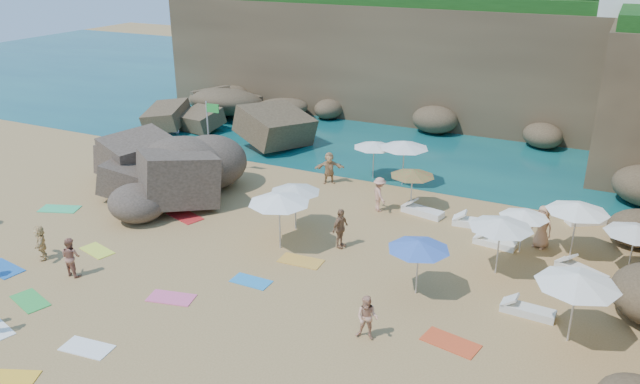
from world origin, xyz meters
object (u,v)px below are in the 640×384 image
at_px(person_stand_2, 379,194).
at_px(parasol_0, 374,144).
at_px(flag_pole, 210,129).
at_px(person_stand_5, 329,168).
at_px(person_stand_1, 71,257).
at_px(person_stand_4, 542,227).
at_px(parasol_1, 404,144).
at_px(parasol_2, 524,214).
at_px(person_stand_3, 340,228).
at_px(rock_outcrop, 144,196).
at_px(lounger_0, 423,212).

bearing_deg(person_stand_2, parasol_0, -16.64).
distance_m(flag_pole, person_stand_5, 6.81).
distance_m(person_stand_1, person_stand_2, 13.88).
bearing_deg(person_stand_4, person_stand_1, -124.48).
relative_size(parasol_1, person_stand_5, 1.50).
distance_m(person_stand_2, person_stand_4, 7.53).
bearing_deg(person_stand_5, person_stand_1, -140.31).
xyz_separation_m(parasol_2, person_stand_3, (-6.92, -2.85, -0.88)).
bearing_deg(person_stand_5, person_stand_4, -45.67).
bearing_deg(parasol_1, person_stand_3, -89.72).
xyz_separation_m(rock_outcrop, person_stand_1, (3.02, -7.55, 0.79)).
bearing_deg(flag_pole, parasol_2, -7.11).
xyz_separation_m(parasol_0, person_stand_2, (1.89, -3.99, -1.10)).
height_order(parasol_2, person_stand_5, parasol_2).
bearing_deg(person_stand_5, person_stand_2, -62.93).
relative_size(rock_outcrop, person_stand_2, 4.34).
xyz_separation_m(parasol_1, person_stand_3, (0.04, -8.14, -1.37)).
distance_m(lounger_0, person_stand_5, 6.10).
distance_m(rock_outcrop, person_stand_5, 9.68).
relative_size(flag_pole, person_stand_3, 2.39).
xyz_separation_m(parasol_1, lounger_0, (2.16, -3.34, -2.08)).
bearing_deg(flag_pole, person_stand_1, -81.79).
distance_m(parasol_2, person_stand_2, 7.04).
relative_size(parasol_1, person_stand_3, 1.48).
height_order(parasol_1, person_stand_4, parasol_1).
bearing_deg(parasol_2, rock_outcrop, -173.69).
relative_size(rock_outcrop, parasol_2, 3.63).
height_order(parasol_0, person_stand_4, parasol_0).
distance_m(flag_pole, parasol_0, 8.89).
height_order(flag_pole, person_stand_5, flag_pole).
relative_size(parasol_1, lounger_0, 1.29).
relative_size(parasol_2, person_stand_5, 1.18).
bearing_deg(person_stand_5, rock_outcrop, -173.94).
bearing_deg(parasol_2, flag_pole, 172.89).
height_order(parasol_1, person_stand_1, parasol_1).
bearing_deg(person_stand_4, parasol_2, -105.25).
relative_size(person_stand_1, person_stand_4, 0.84).
height_order(person_stand_3, person_stand_4, person_stand_4).
relative_size(flag_pole, parasol_2, 2.05).
xyz_separation_m(lounger_0, person_stand_1, (-10.43, -11.52, 0.63)).
bearing_deg(parasol_2, person_stand_3, -157.62).
relative_size(parasol_1, person_stand_1, 1.63).
distance_m(person_stand_1, person_stand_3, 10.69).
distance_m(flag_pole, parasol_1, 10.46).
relative_size(flag_pole, person_stand_2, 2.45).
relative_size(flag_pole, lounger_0, 2.08).
distance_m(parasol_2, lounger_0, 5.42).
distance_m(parasol_0, parasol_1, 1.79).
relative_size(lounger_0, person_stand_3, 1.15).
height_order(parasol_0, person_stand_5, parasol_0).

